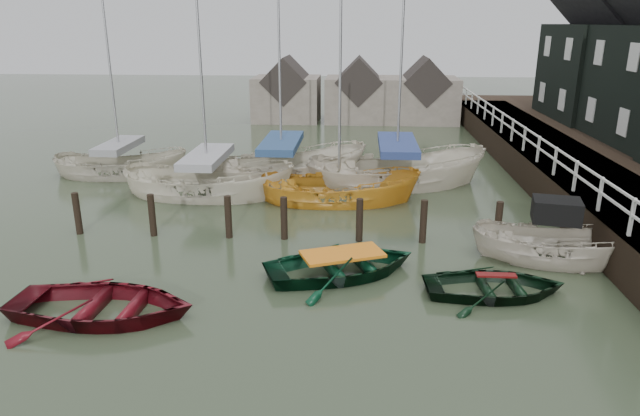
# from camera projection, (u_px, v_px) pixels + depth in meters

# --- Properties ---
(ground) EXTENTS (120.00, 120.00, 0.00)m
(ground) POSITION_uv_depth(u_px,v_px,m) (314.00, 280.00, 15.43)
(ground) COLOR #2E3824
(ground) RESTS_ON ground
(pier) EXTENTS (3.04, 32.00, 2.70)m
(pier) POSITION_uv_depth(u_px,v_px,m) (556.00, 169.00, 24.05)
(pier) COLOR black
(pier) RESTS_ON ground
(mooring_pilings) EXTENTS (13.72, 0.22, 1.80)m
(mooring_pilings) POSITION_uv_depth(u_px,v_px,m) (287.00, 224.00, 18.19)
(mooring_pilings) COLOR black
(mooring_pilings) RESTS_ON ground
(far_sheds) EXTENTS (14.00, 4.08, 4.39)m
(far_sheds) POSITION_uv_depth(u_px,v_px,m) (356.00, 94.00, 39.43)
(far_sheds) COLOR #665B51
(far_sheds) RESTS_ON ground
(rowboat_red) EXTENTS (4.46, 3.24, 0.91)m
(rowboat_red) POSITION_uv_depth(u_px,v_px,m) (104.00, 317.00, 13.52)
(rowboat_red) COLOR #520B13
(rowboat_red) RESTS_ON ground
(rowboat_green) EXTENTS (5.07, 4.40, 0.88)m
(rowboat_green) POSITION_uv_depth(u_px,v_px,m) (342.00, 275.00, 15.74)
(rowboat_green) COLOR black
(rowboat_green) RESTS_ON ground
(rowboat_dkgreen) EXTENTS (3.77, 2.83, 0.74)m
(rowboat_dkgreen) POSITION_uv_depth(u_px,v_px,m) (494.00, 294.00, 14.62)
(rowboat_dkgreen) COLOR black
(rowboat_dkgreen) RESTS_ON ground
(motorboat) EXTENTS (4.87, 2.63, 2.75)m
(motorboat) POSITION_uv_depth(u_px,v_px,m) (552.00, 260.00, 16.52)
(motorboat) COLOR beige
(motorboat) RESTS_ON ground
(sailboat_a) EXTENTS (7.08, 2.94, 11.24)m
(sailboat_a) POSITION_uv_depth(u_px,v_px,m) (209.00, 194.00, 22.83)
(sailboat_a) COLOR beige
(sailboat_a) RESTS_ON ground
(sailboat_b) EXTENTS (8.08, 5.02, 11.73)m
(sailboat_b) POSITION_uv_depth(u_px,v_px,m) (282.00, 181.00, 24.79)
(sailboat_b) COLOR beige
(sailboat_b) RESTS_ON ground
(sailboat_c) EXTENTS (6.35, 2.66, 10.10)m
(sailboat_c) POSITION_uv_depth(u_px,v_px,m) (339.00, 201.00, 22.13)
(sailboat_c) COLOR gold
(sailboat_c) RESTS_ON ground
(sailboat_d) EXTENTS (8.15, 4.39, 13.34)m
(sailboat_d) POSITION_uv_depth(u_px,v_px,m) (396.00, 184.00, 24.30)
(sailboat_d) COLOR beige
(sailboat_d) RESTS_ON ground
(sailboat_e) EXTENTS (6.16, 2.71, 10.07)m
(sailboat_e) POSITION_uv_depth(u_px,v_px,m) (122.00, 175.00, 25.78)
(sailboat_e) COLOR beige
(sailboat_e) RESTS_ON ground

